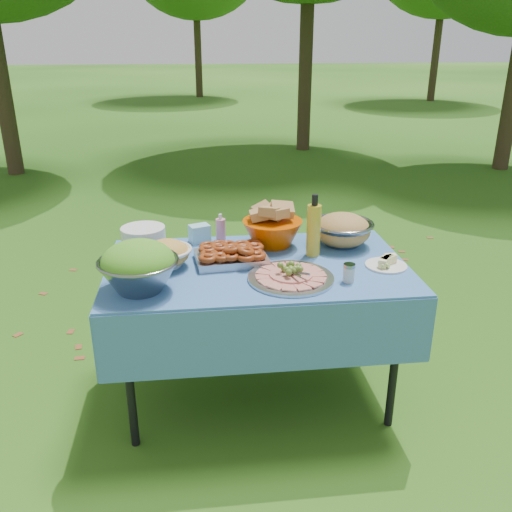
{
  "coord_description": "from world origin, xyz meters",
  "views": [
    {
      "loc": [
        -0.29,
        -2.42,
        1.79
      ],
      "look_at": [
        -0.01,
        0.0,
        0.81
      ],
      "focal_mm": 38.0,
      "sensor_mm": 36.0,
      "label": 1
    }
  ],
  "objects_px": {
    "picnic_table": "(257,333)",
    "charcuterie_platter": "(291,270)",
    "oil_bottle": "(314,225)",
    "salad_bowl": "(138,266)",
    "pasta_bowl_steel": "(342,229)",
    "plate_stack": "(144,237)",
    "bread_bowl": "(272,226)"
  },
  "relations": [
    {
      "from": "salad_bowl",
      "to": "pasta_bowl_steel",
      "type": "distance_m",
      "value": 1.12
    },
    {
      "from": "charcuterie_platter",
      "to": "oil_bottle",
      "type": "bearing_deg",
      "value": 60.17
    },
    {
      "from": "plate_stack",
      "to": "oil_bottle",
      "type": "relative_size",
      "value": 0.73
    },
    {
      "from": "pasta_bowl_steel",
      "to": "charcuterie_platter",
      "type": "relative_size",
      "value": 0.81
    },
    {
      "from": "bread_bowl",
      "to": "charcuterie_platter",
      "type": "bearing_deg",
      "value": -87.28
    },
    {
      "from": "plate_stack",
      "to": "bread_bowl",
      "type": "height_order",
      "value": "bread_bowl"
    },
    {
      "from": "charcuterie_platter",
      "to": "oil_bottle",
      "type": "relative_size",
      "value": 1.25
    },
    {
      "from": "bread_bowl",
      "to": "oil_bottle",
      "type": "xyz_separation_m",
      "value": [
        0.19,
        -0.16,
        0.05
      ]
    },
    {
      "from": "pasta_bowl_steel",
      "to": "charcuterie_platter",
      "type": "bearing_deg",
      "value": -130.17
    },
    {
      "from": "bread_bowl",
      "to": "pasta_bowl_steel",
      "type": "xyz_separation_m",
      "value": [
        0.37,
        -0.03,
        -0.02
      ]
    },
    {
      "from": "picnic_table",
      "to": "oil_bottle",
      "type": "height_order",
      "value": "oil_bottle"
    },
    {
      "from": "picnic_table",
      "to": "oil_bottle",
      "type": "relative_size",
      "value": 4.58
    },
    {
      "from": "picnic_table",
      "to": "salad_bowl",
      "type": "xyz_separation_m",
      "value": [
        -0.55,
        -0.23,
        0.49
      ]
    },
    {
      "from": "picnic_table",
      "to": "charcuterie_platter",
      "type": "height_order",
      "value": "charcuterie_platter"
    },
    {
      "from": "plate_stack",
      "to": "pasta_bowl_steel",
      "type": "bearing_deg",
      "value": -4.23
    },
    {
      "from": "oil_bottle",
      "to": "pasta_bowl_steel",
      "type": "bearing_deg",
      "value": 34.69
    },
    {
      "from": "picnic_table",
      "to": "plate_stack",
      "type": "distance_m",
      "value": 0.78
    },
    {
      "from": "pasta_bowl_steel",
      "to": "oil_bottle",
      "type": "relative_size",
      "value": 1.02
    },
    {
      "from": "plate_stack",
      "to": "bread_bowl",
      "type": "xyz_separation_m",
      "value": [
        0.68,
        -0.04,
        0.05
      ]
    },
    {
      "from": "picnic_table",
      "to": "plate_stack",
      "type": "xyz_separation_m",
      "value": [
        -0.57,
        0.3,
        0.44
      ]
    },
    {
      "from": "plate_stack",
      "to": "charcuterie_platter",
      "type": "height_order",
      "value": "plate_stack"
    },
    {
      "from": "plate_stack",
      "to": "salad_bowl",
      "type": "bearing_deg",
      "value": -87.57
    },
    {
      "from": "bread_bowl",
      "to": "oil_bottle",
      "type": "height_order",
      "value": "oil_bottle"
    },
    {
      "from": "pasta_bowl_steel",
      "to": "oil_bottle",
      "type": "xyz_separation_m",
      "value": [
        -0.19,
        -0.13,
        0.07
      ]
    },
    {
      "from": "picnic_table",
      "to": "charcuterie_platter",
      "type": "xyz_separation_m",
      "value": [
        0.13,
        -0.19,
        0.43
      ]
    },
    {
      "from": "pasta_bowl_steel",
      "to": "oil_bottle",
      "type": "height_order",
      "value": "oil_bottle"
    },
    {
      "from": "plate_stack",
      "to": "pasta_bowl_steel",
      "type": "distance_m",
      "value": 1.05
    },
    {
      "from": "salad_bowl",
      "to": "plate_stack",
      "type": "bearing_deg",
      "value": 92.43
    },
    {
      "from": "oil_bottle",
      "to": "charcuterie_platter",
      "type": "bearing_deg",
      "value": -119.83
    },
    {
      "from": "bread_bowl",
      "to": "pasta_bowl_steel",
      "type": "height_order",
      "value": "bread_bowl"
    },
    {
      "from": "plate_stack",
      "to": "charcuterie_platter",
      "type": "bearing_deg",
      "value": -35.13
    },
    {
      "from": "picnic_table",
      "to": "plate_stack",
      "type": "bearing_deg",
      "value": 151.83
    }
  ]
}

